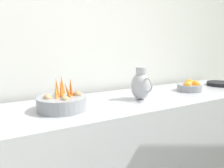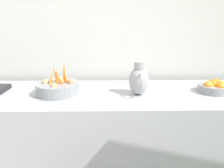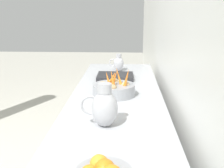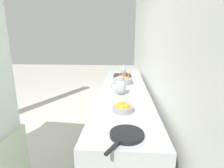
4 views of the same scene
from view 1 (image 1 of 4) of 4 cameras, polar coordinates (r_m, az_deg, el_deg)
tile_wall_left at (r=2.26m, az=3.31°, el=15.00°), size 0.10×9.66×3.00m
prep_counter at (r=1.82m, az=-2.54°, el=-18.31°), size 0.70×3.22×0.88m
vegetable_colander at (r=1.52m, az=-12.46°, el=-4.46°), size 0.32×0.32×0.22m
orange_bowl at (r=2.20m, az=19.09°, el=-0.53°), size 0.22×0.22×0.10m
metal_pitcher_tall at (r=1.76m, az=7.28°, el=-0.26°), size 0.21×0.15×0.25m
skillet_on_counter at (r=2.62m, az=25.76°, el=0.06°), size 0.29×0.41×0.03m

